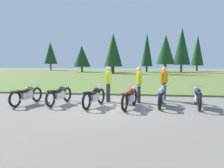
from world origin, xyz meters
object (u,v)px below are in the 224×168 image
(motorcycle_sky_blue, at_px, (162,96))
(rider_in_hivis_vest, at_px, (164,81))
(motorcycle_british_green, at_px, (60,94))
(motorcycle_black, at_px, (94,96))
(motorcycle_navy, at_px, (198,97))
(motorcycle_olive, at_px, (27,95))
(rider_with_back_turned, at_px, (139,82))
(rider_near_row_end, at_px, (108,82))
(motorcycle_red, at_px, (130,97))

(motorcycle_sky_blue, relative_size, rider_in_hivis_vest, 1.25)
(motorcycle_british_green, xyz_separation_m, motorcycle_black, (1.67, -0.33, 0.00))
(motorcycle_navy, relative_size, rider_in_hivis_vest, 1.25)
(motorcycle_olive, bearing_deg, rider_in_hivis_vest, 16.28)
(rider_with_back_turned, bearing_deg, rider_near_row_end, 178.34)
(motorcycle_black, relative_size, rider_near_row_end, 1.23)
(motorcycle_navy, bearing_deg, rider_with_back_turned, 160.98)
(motorcycle_olive, bearing_deg, motorcycle_navy, 1.65)
(rider_in_hivis_vest, bearing_deg, rider_near_row_end, -164.94)
(rider_in_hivis_vest, bearing_deg, motorcycle_navy, -53.15)
(motorcycle_olive, bearing_deg, motorcycle_red, -2.24)
(motorcycle_red, relative_size, rider_near_row_end, 1.23)
(motorcycle_olive, bearing_deg, motorcycle_british_green, 8.81)
(motorcycle_black, height_order, motorcycle_red, same)
(motorcycle_olive, xyz_separation_m, rider_with_back_turned, (4.97, 1.05, 0.51))
(motorcycle_british_green, xyz_separation_m, rider_in_hivis_vest, (4.76, 1.59, 0.51))
(motorcycle_sky_blue, bearing_deg, motorcycle_black, -173.12)
(motorcycle_black, relative_size, motorcycle_navy, 0.99)
(motorcycle_navy, xyz_separation_m, rider_in_hivis_vest, (-1.20, 1.60, 0.51))
(motorcycle_olive, height_order, motorcycle_sky_blue, same)
(motorcycle_olive, distance_m, motorcycle_red, 4.61)
(motorcycle_red, relative_size, motorcycle_navy, 0.99)
(motorcycle_navy, bearing_deg, rider_in_hivis_vest, 126.85)
(motorcycle_navy, height_order, rider_near_row_end, rider_near_row_end)
(motorcycle_black, distance_m, rider_with_back_turned, 2.26)
(motorcycle_black, distance_m, rider_near_row_end, 1.37)
(motorcycle_british_green, relative_size, motorcycle_navy, 1.00)
(motorcycle_sky_blue, bearing_deg, motorcycle_olive, -177.77)
(rider_in_hivis_vest, bearing_deg, motorcycle_british_green, -161.56)
(motorcycle_sky_blue, distance_m, motorcycle_navy, 1.47)
(motorcycle_red, height_order, motorcycle_sky_blue, same)
(motorcycle_sky_blue, bearing_deg, rider_in_hivis_vest, 80.26)
(motorcycle_red, height_order, rider_near_row_end, rider_near_row_end)
(motorcycle_red, bearing_deg, motorcycle_olive, 177.76)
(motorcycle_black, xyz_separation_m, motorcycle_red, (1.51, -0.07, 0.00))
(motorcycle_sky_blue, distance_m, rider_near_row_end, 2.61)
(motorcycle_british_green, relative_size, rider_near_row_end, 1.25)
(motorcycle_sky_blue, relative_size, motorcycle_navy, 1.00)
(rider_in_hivis_vest, distance_m, rider_with_back_turned, 1.44)
(motorcycle_british_green, bearing_deg, motorcycle_red, -7.24)
(motorcycle_british_green, relative_size, rider_with_back_turned, 1.25)
(rider_in_hivis_vest, bearing_deg, motorcycle_black, -148.18)
(motorcycle_red, bearing_deg, motorcycle_british_green, 172.76)
(motorcycle_olive, height_order, rider_in_hivis_vest, rider_in_hivis_vest)
(motorcycle_black, distance_m, motorcycle_navy, 4.30)
(motorcycle_black, xyz_separation_m, rider_in_hivis_vest, (3.10, 1.92, 0.51))
(motorcycle_red, xyz_separation_m, motorcycle_navy, (2.79, 0.39, 0.00))
(motorcycle_navy, distance_m, rider_with_back_turned, 2.61)
(motorcycle_red, bearing_deg, rider_with_back_turned, 73.46)
(motorcycle_black, height_order, rider_with_back_turned, rider_with_back_turned)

